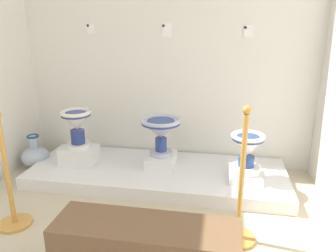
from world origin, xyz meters
The scene contains 15 objects.
wall_back centered at (1.63, 3.05, 1.64)m, with size 3.47×0.06×3.28m, color silver.
display_platform centered at (1.63, 2.52, 0.06)m, with size 2.67×0.97×0.13m, color white.
plinth_block_slender_white centered at (0.77, 2.50, 0.22)m, with size 0.36×0.30×0.18m, color white.
antique_toilet_slender_white centered at (0.77, 2.50, 0.58)m, with size 0.33×0.33×0.41m.
plinth_block_pale_glazed centered at (1.66, 2.58, 0.19)m, with size 0.29×0.37×0.12m, color white.
antique_toilet_pale_glazed centered at (1.66, 2.58, 0.54)m, with size 0.42×0.42×0.40m.
plinth_block_broad_patterned centered at (2.54, 2.45, 0.16)m, with size 0.32×0.39×0.07m, color white.
antique_toilet_broad_patterned centered at (2.54, 2.45, 0.44)m, with size 0.33×0.33×0.39m.
info_placard_first centered at (0.78, 3.02, 1.54)m, with size 0.09×0.01×0.12m.
info_placard_second centered at (1.64, 3.02, 1.53)m, with size 0.11×0.01×0.14m.
info_placard_third centered at (2.50, 3.02, 1.52)m, with size 0.09×0.01×0.12m.
decorative_vase_corner centered at (0.20, 2.54, 0.15)m, with size 0.31×0.31×0.40m.
stanchion_post_near_left centered at (0.64, 1.50, 0.27)m, with size 0.27×0.27×0.97m.
stanchion_post_near_right centered at (2.45, 1.63, 0.30)m, with size 0.27×0.27×1.07m.
museum_bench centered at (1.85, 1.13, 0.20)m, with size 1.18×0.36×0.40m, color brown.
Camera 1 is at (2.30, -0.55, 1.59)m, focal length 34.55 mm.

